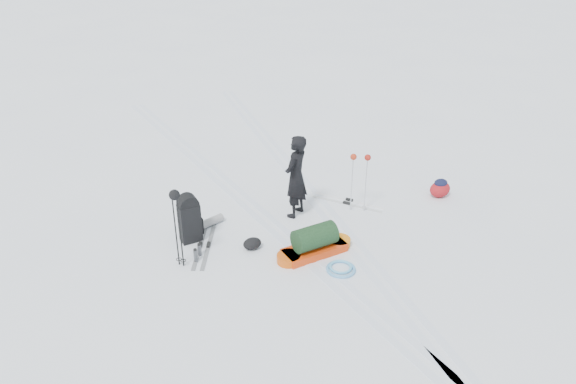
% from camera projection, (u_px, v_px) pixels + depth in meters
% --- Properties ---
extents(ground, '(200.00, 200.00, 0.00)m').
position_uv_depth(ground, '(287.00, 238.00, 10.81)').
color(ground, white).
rests_on(ground, ground).
extents(snow_hill_backdrop, '(359.50, 192.00, 162.45)m').
position_uv_depth(snow_hill_backdrop, '(357.00, 246.00, 134.63)').
color(snow_hill_backdrop, white).
rests_on(snow_hill_backdrop, ground).
extents(ski_tracks, '(3.38, 17.97, 0.01)m').
position_uv_depth(ski_tracks, '(293.00, 211.00, 11.74)').
color(ski_tracks, silver).
rests_on(ski_tracks, ground).
extents(skier, '(0.76, 0.70, 1.75)m').
position_uv_depth(skier, '(296.00, 177.00, 11.20)').
color(skier, black).
rests_on(skier, ground).
extents(pulk_sled, '(1.53, 0.53, 0.58)m').
position_uv_depth(pulk_sled, '(315.00, 243.00, 10.25)').
color(pulk_sled, red).
rests_on(pulk_sled, ground).
extents(expedition_rucksack, '(1.00, 0.63, 0.98)m').
position_uv_depth(expedition_rucksack, '(192.00, 218.00, 10.60)').
color(expedition_rucksack, black).
rests_on(expedition_rucksack, ground).
extents(ski_poles_black, '(0.19, 0.19, 1.52)m').
position_uv_depth(ski_poles_black, '(175.00, 204.00, 9.44)').
color(ski_poles_black, black).
rests_on(ski_poles_black, ground).
extents(ski_poles_silver, '(0.36, 0.29, 1.29)m').
position_uv_depth(ski_poles_silver, '(360.00, 164.00, 11.25)').
color(ski_poles_silver, silver).
rests_on(ski_poles_silver, ground).
extents(touring_skis_grey, '(0.97, 1.49, 0.06)m').
position_uv_depth(touring_skis_grey, '(204.00, 246.00, 10.56)').
color(touring_skis_grey, gray).
rests_on(touring_skis_grey, ground).
extents(touring_skis_white, '(1.11, 1.42, 0.06)m').
position_uv_depth(touring_skis_white, '(348.00, 202.00, 12.04)').
color(touring_skis_white, silver).
rests_on(touring_skis_white, ground).
extents(rope_coil, '(0.54, 0.54, 0.06)m').
position_uv_depth(rope_coil, '(341.00, 268.00, 9.89)').
color(rope_coil, '#569CD2').
rests_on(rope_coil, ground).
extents(small_daypack, '(0.50, 0.38, 0.41)m').
position_uv_depth(small_daypack, '(440.00, 188.00, 12.21)').
color(small_daypack, maroon).
rests_on(small_daypack, ground).
extents(thermos_pair, '(0.21, 0.24, 0.28)m').
position_uv_depth(thermos_pair, '(197.00, 253.00, 10.15)').
color(thermos_pair, '#505357').
rests_on(thermos_pair, ground).
extents(stuff_sack, '(0.37, 0.29, 0.22)m').
position_uv_depth(stuff_sack, '(252.00, 244.00, 10.45)').
color(stuff_sack, black).
rests_on(stuff_sack, ground).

